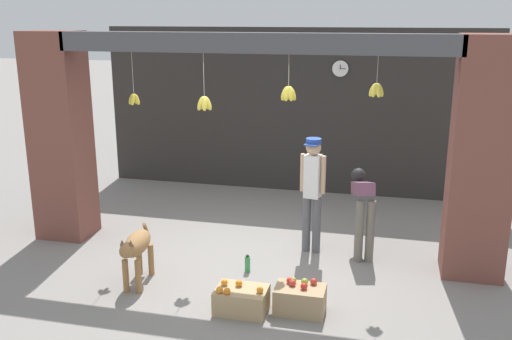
# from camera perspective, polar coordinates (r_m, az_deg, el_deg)

# --- Properties ---
(ground_plane) EXTENTS (60.00, 60.00, 0.00)m
(ground_plane) POSITION_cam_1_polar(r_m,az_deg,el_deg) (7.44, -0.86, -9.05)
(ground_plane) COLOR gray
(shop_back_wall) EXTENTS (6.78, 0.12, 2.86)m
(shop_back_wall) POSITION_cam_1_polar(r_m,az_deg,el_deg) (10.05, 3.68, 5.90)
(shop_back_wall) COLOR #2D2B28
(shop_back_wall) RESTS_ON ground_plane
(shop_pillar_left) EXTENTS (0.70, 0.60, 2.86)m
(shop_pillar_left) POSITION_cam_1_polar(r_m,az_deg,el_deg) (8.33, -18.96, 3.14)
(shop_pillar_left) COLOR brown
(shop_pillar_left) RESTS_ON ground_plane
(shop_pillar_right) EXTENTS (0.70, 0.60, 2.86)m
(shop_pillar_right) POSITION_cam_1_polar(r_m,az_deg,el_deg) (7.13, 21.58, 0.95)
(shop_pillar_right) COLOR brown
(shop_pillar_right) RESTS_ON ground_plane
(storefront_awning) EXTENTS (4.88, 0.25, 0.96)m
(storefront_awning) POSITION_cam_1_polar(r_m,az_deg,el_deg) (6.90, -0.62, 12.33)
(storefront_awning) COLOR #4C4C51
(dog) EXTENTS (0.31, 0.90, 0.68)m
(dog) POSITION_cam_1_polar(r_m,az_deg,el_deg) (6.79, -11.87, -7.58)
(dog) COLOR #9E7042
(dog) RESTS_ON ground_plane
(shopkeeper) EXTENTS (0.34, 0.27, 1.54)m
(shopkeeper) POSITION_cam_1_polar(r_m,az_deg,el_deg) (7.45, 5.67, -1.73)
(shopkeeper) COLOR #56565B
(shopkeeper) RESTS_ON ground_plane
(worker_stooping) EXTENTS (0.37, 0.81, 1.06)m
(worker_stooping) POSITION_cam_1_polar(r_m,az_deg,el_deg) (7.51, 10.63, -3.30)
(worker_stooping) COLOR #6B665B
(worker_stooping) RESTS_ON ground_plane
(fruit_crate_oranges) EXTENTS (0.55, 0.39, 0.33)m
(fruit_crate_oranges) POSITION_cam_1_polar(r_m,az_deg,el_deg) (6.22, -1.49, -12.82)
(fruit_crate_oranges) COLOR tan
(fruit_crate_oranges) RESTS_ON ground_plane
(fruit_crate_apples) EXTENTS (0.53, 0.35, 0.35)m
(fruit_crate_apples) POSITION_cam_1_polar(r_m,az_deg,el_deg) (6.22, 4.42, -12.73)
(fruit_crate_apples) COLOR tan
(fruit_crate_apples) RESTS_ON ground_plane
(water_bottle) EXTENTS (0.07, 0.07, 0.22)m
(water_bottle) POSITION_cam_1_polar(r_m,az_deg,el_deg) (7.10, -0.86, -9.37)
(water_bottle) COLOR #38934C
(water_bottle) RESTS_ON ground_plane
(wall_clock) EXTENTS (0.28, 0.03, 0.28)m
(wall_clock) POSITION_cam_1_polar(r_m,az_deg,el_deg) (9.78, 8.43, 10.00)
(wall_clock) COLOR black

